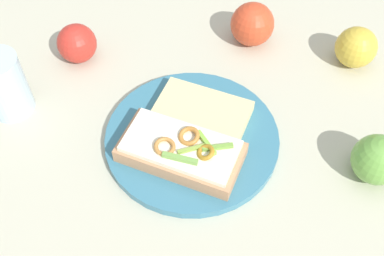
{
  "coord_description": "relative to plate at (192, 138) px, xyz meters",
  "views": [
    {
      "loc": [
        0.35,
        0.3,
        0.63
      ],
      "look_at": [
        0.0,
        0.0,
        0.03
      ],
      "focal_mm": 44.35,
      "sensor_mm": 36.0,
      "label": 1
    }
  ],
  "objects": [
    {
      "name": "bread_slice_side",
      "position": [
        -0.04,
        -0.01,
        0.02
      ],
      "size": [
        0.13,
        0.17,
        0.02
      ],
      "primitive_type": "cube",
      "rotation": [
        0.0,
        0.0,
        5.03
      ],
      "color": "beige",
      "rests_on": "plate"
    },
    {
      "name": "apple_0",
      "position": [
        -0.13,
        0.25,
        0.03
      ],
      "size": [
        0.08,
        0.08,
        0.08
      ],
      "primitive_type": "sphere",
      "rotation": [
        0.0,
        0.0,
        1.6
      ],
      "color": "#68A642",
      "rests_on": "ground_plane"
    },
    {
      "name": "drinking_glass",
      "position": [
        0.14,
        -0.28,
        0.05
      ],
      "size": [
        0.07,
        0.07,
        0.11
      ],
      "primitive_type": "cylinder",
      "color": "silver",
      "rests_on": "ground_plane"
    },
    {
      "name": "plate",
      "position": [
        0.0,
        0.0,
        0.0
      ],
      "size": [
        0.28,
        0.28,
        0.01
      ],
      "primitive_type": "cylinder",
      "color": "teal",
      "rests_on": "ground_plane"
    },
    {
      "name": "sandwich",
      "position": [
        0.04,
        0.01,
        0.02
      ],
      "size": [
        0.15,
        0.21,
        0.05
      ],
      "rotation": [
        0.0,
        0.0,
        5.02
      ],
      "color": "tan",
      "rests_on": "plate"
    },
    {
      "name": "apple_3",
      "position": [
        -0.01,
        -0.29,
        0.03
      ],
      "size": [
        0.08,
        0.08,
        0.07
      ],
      "primitive_type": "sphere",
      "rotation": [
        0.0,
        0.0,
        6.2
      ],
      "color": "red",
      "rests_on": "ground_plane"
    },
    {
      "name": "apple_2",
      "position": [
        -0.33,
        0.11,
        0.03
      ],
      "size": [
        0.08,
        0.08,
        0.08
      ],
      "primitive_type": "sphere",
      "rotation": [
        0.0,
        0.0,
        3.26
      ],
      "color": "gold",
      "rests_on": "ground_plane"
    },
    {
      "name": "ground_plane",
      "position": [
        0.0,
        0.0,
        -0.01
      ],
      "size": [
        2.0,
        2.0,
        0.0
      ],
      "primitive_type": "plane",
      "color": "#B9B69D",
      "rests_on": "ground"
    },
    {
      "name": "apple_1",
      "position": [
        -0.26,
        -0.07,
        0.03
      ],
      "size": [
        0.1,
        0.1,
        0.08
      ],
      "primitive_type": "sphere",
      "rotation": [
        0.0,
        0.0,
        0.2
      ],
      "color": "#CD4324",
      "rests_on": "ground_plane"
    }
  ]
}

